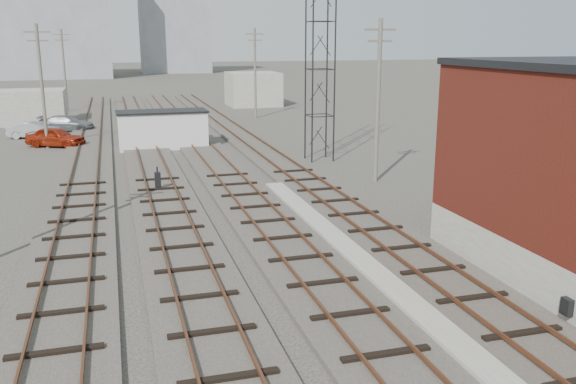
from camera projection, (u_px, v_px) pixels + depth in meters
name	position (u px, v px, depth m)	size (l,w,h in m)	color
ground	(190.00, 118.00, 62.89)	(320.00, 320.00, 0.00)	#282621
track_right	(262.00, 150.00, 43.97)	(3.20, 90.00, 0.39)	#332D28
track_mid_right	(206.00, 153.00, 42.89)	(3.20, 90.00, 0.39)	#332D28
track_mid_left	(149.00, 156.00, 41.81)	(3.20, 90.00, 0.39)	#332D28
track_left	(87.00, 159.00, 40.74)	(3.20, 90.00, 0.39)	#332D28
platform_curb	(382.00, 281.00, 20.13)	(0.90, 28.00, 0.26)	gray
lattice_tower	(320.00, 46.00, 39.24)	(1.60, 1.60, 15.00)	black
utility_pole_left_b	(42.00, 83.00, 44.38)	(1.80, 0.24, 9.00)	#595147
utility_pole_left_c	(64.00, 68.00, 67.67)	(1.80, 0.24, 9.00)	#595147
utility_pole_right_a	(378.00, 97.00, 33.65)	(1.80, 0.24, 9.00)	#595147
utility_pole_right_b	(255.00, 71.00, 61.60)	(1.80, 0.24, 9.00)	#595147
apartment_left	(52.00, 3.00, 124.27)	(22.00, 14.00, 30.00)	gray
apartment_right	(174.00, 17.00, 145.73)	(16.00, 12.00, 26.00)	gray
shed_left	(22.00, 107.00, 58.19)	(8.00, 5.00, 3.20)	gray
shed_right	(253.00, 89.00, 74.14)	(6.00, 6.00, 4.00)	gray
switch_stand	(158.00, 181.00, 32.13)	(0.31, 0.31, 1.31)	black
site_trailer	(163.00, 129.00, 45.27)	(6.64, 2.96, 2.78)	silver
car_red	(56.00, 137.00, 45.87)	(1.76, 4.37, 1.49)	maroon
car_silver	(34.00, 130.00, 49.86)	(1.41, 4.05, 1.33)	#9FA0A6
car_grey	(67.00, 123.00, 53.72)	(1.91, 4.71, 1.37)	slate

